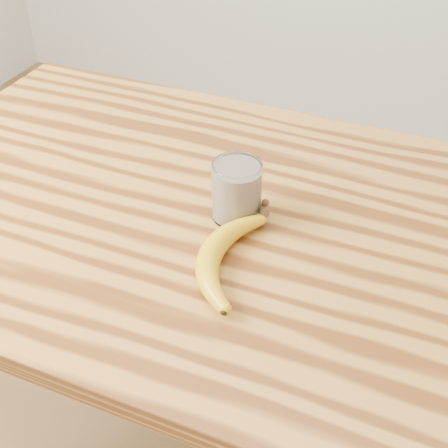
% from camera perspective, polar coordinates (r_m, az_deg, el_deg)
% --- Properties ---
extents(table, '(1.20, 0.80, 0.90)m').
position_cam_1_polar(table, '(1.17, -2.48, -3.49)').
color(table, '#A56F2B').
rests_on(table, ground).
extents(smoothie_glass, '(0.08, 0.08, 0.11)m').
position_cam_1_polar(smoothie_glass, '(1.04, 1.17, 3.02)').
color(smoothie_glass, white).
rests_on(smoothie_glass, table).
extents(banana, '(0.15, 0.33, 0.04)m').
position_cam_1_polar(banana, '(0.97, -1.26, -2.74)').
color(banana, '#CD9711').
rests_on(banana, table).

